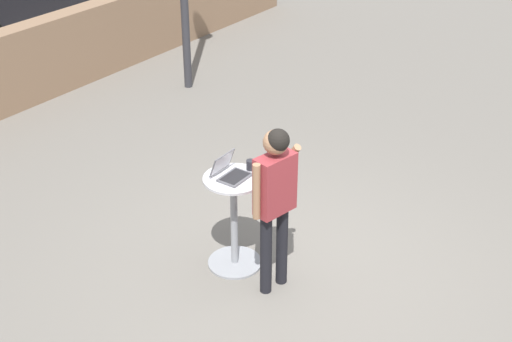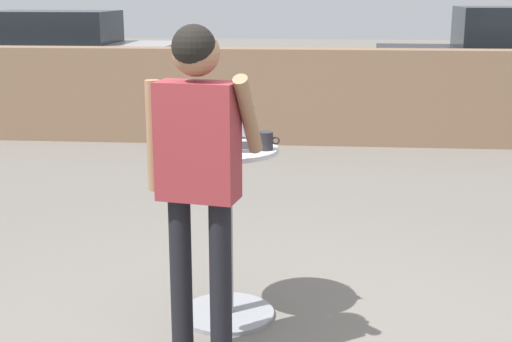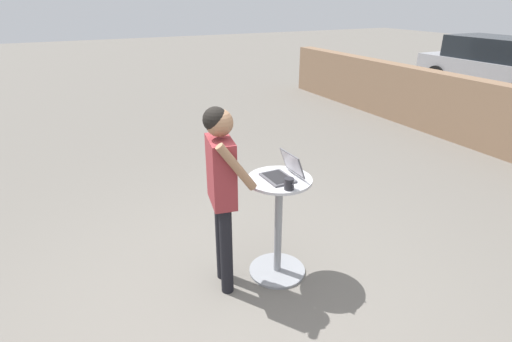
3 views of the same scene
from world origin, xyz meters
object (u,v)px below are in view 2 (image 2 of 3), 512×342
Objects in this scene: coffee_mug at (266,141)px; standing_person at (198,156)px; laptop at (226,137)px; parked_car_further_down at (62,51)px; cafe_table at (227,230)px.

coffee_mug is 0.07× the size of standing_person.
laptop is at bearing 83.30° from standing_person.
standing_person is (-0.29, -0.48, 0.02)m from coffee_mug.
coffee_mug is at bearing -64.19° from parked_car_further_down.
parked_car_further_down is (-4.42, 9.14, -0.29)m from coffee_mug.
parked_car_further_down is (-4.20, 9.07, -0.29)m from laptop.
standing_person is (-0.06, -0.55, 0.02)m from laptop.
laptop reaches higher than cafe_table.
parked_car_further_down is at bearing 115.81° from coffee_mug.
parked_car_further_down reaches higher than laptop.
coffee_mug is at bearing 59.04° from standing_person.
cafe_table is 0.24× the size of parked_car_further_down.
coffee_mug is at bearing -17.94° from laptop.
standing_person is at bearing -66.76° from parked_car_further_down.
parked_car_further_down reaches higher than coffee_mug.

